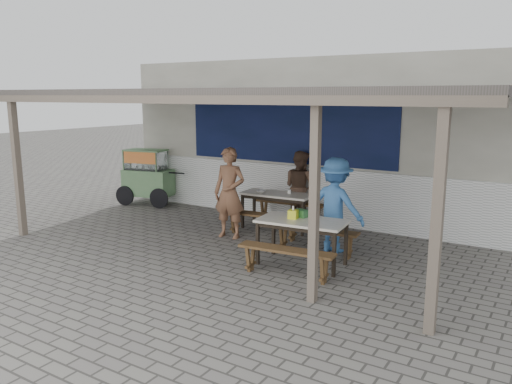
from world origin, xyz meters
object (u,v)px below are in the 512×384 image
object	(u,v)px
tissue_box	(293,214)
table_left	(277,197)
bench_left_street	(263,220)
table_right	(302,225)
vendor_cart	(147,175)
patron_wall_side	(300,187)
patron_street_side	(230,193)
bench_right_wall	(315,235)
donation_box	(301,213)
bench_right_street	(286,256)
condiment_bowl	(261,191)
condiment_jar	(289,191)
bench_left_wall	(290,207)
patron_right_table	(335,205)

from	to	relation	value
tissue_box	table_left	bearing A→B (deg)	126.57
bench_left_street	table_right	xyz separation A→B (m)	(1.39, -1.07, 0.33)
vendor_cart	patron_wall_side	size ratio (longest dim) A/B	1.05
vendor_cart	patron_street_side	distance (m)	3.71
bench_right_wall	tissue_box	distance (m)	0.80
table_right	donation_box	size ratio (longest dim) A/B	7.71
bench_right_wall	patron_street_side	world-z (taller)	patron_street_side
bench_right_street	patron_street_side	size ratio (longest dim) A/B	0.87
tissue_box	bench_right_wall	bearing A→B (deg)	80.58
bench_right_street	bench_left_street	bearing A→B (deg)	124.92
bench_left_street	vendor_cart	bearing A→B (deg)	162.00
vendor_cart	condiment_bowl	world-z (taller)	vendor_cart
bench_left_street	patron_wall_side	world-z (taller)	patron_wall_side
tissue_box	condiment_jar	bearing A→B (deg)	119.96
patron_street_side	patron_wall_side	distance (m)	1.83
table_left	table_right	bearing A→B (deg)	-54.23
table_right	donation_box	xyz separation A→B (m)	(-0.10, 0.16, 0.14)
bench_left_street	patron_wall_side	size ratio (longest dim) A/B	1.01
tissue_box	patron_wall_side	bearing A→B (deg)	114.66
condiment_bowl	patron_street_side	bearing A→B (deg)	-98.50
table_right	bench_left_street	bearing A→B (deg)	136.98
donation_box	bench_left_wall	bearing A→B (deg)	122.21
tissue_box	donation_box	size ratio (longest dim) A/B	0.75
bench_right_street	condiment_bowl	size ratio (longest dim) A/B	7.33
bench_right_wall	vendor_cart	size ratio (longest dim) A/B	0.93
patron_right_table	donation_box	bearing A→B (deg)	76.81
donation_box	table_right	bearing A→B (deg)	-58.31
bench_right_street	patron_wall_side	size ratio (longest dim) A/B	0.97
vendor_cart	condiment_jar	world-z (taller)	vendor_cart
bench_left_street	bench_left_wall	bearing A→B (deg)	90.00
table_left	patron_street_side	size ratio (longest dim) A/B	0.86
donation_box	patron_right_table	bearing A→B (deg)	71.69
bench_left_wall	vendor_cart	world-z (taller)	vendor_cart
table_right	patron_street_side	distance (m)	2.05
bench_right_street	condiment_bowl	xyz separation A→B (m)	(-1.83, 2.27, 0.44)
patron_street_side	vendor_cart	bearing A→B (deg)	151.56
bench_right_wall	donation_box	xyz separation A→B (m)	(-0.04, -0.48, 0.47)
bench_left_wall	table_left	bearing A→B (deg)	-90.00
bench_right_street	bench_right_wall	world-z (taller)	same
bench_left_wall	tissue_box	xyz separation A→B (m)	(1.32, -2.36, 0.48)
condiment_bowl	bench_left_street	bearing A→B (deg)	-55.94
bench_right_wall	condiment_bowl	size ratio (longest dim) A/B	7.33
bench_left_street	bench_right_street	size ratio (longest dim) A/B	1.03
bench_right_street	condiment_jar	world-z (taller)	condiment_jar
vendor_cart	condiment_jar	bearing A→B (deg)	-15.51
patron_street_side	table_left	bearing A→B (deg)	57.44
bench_left_wall	patron_wall_side	distance (m)	0.49
table_right	patron_street_side	bearing A→B (deg)	154.36
table_right	vendor_cart	world-z (taller)	vendor_cart
table_right	bench_right_street	bearing A→B (deg)	-90.00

